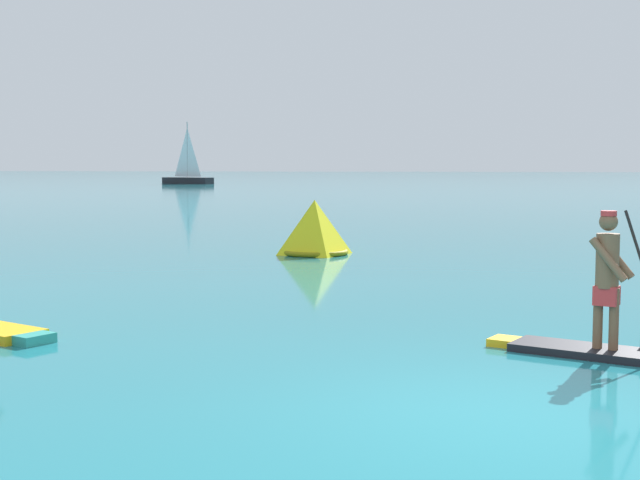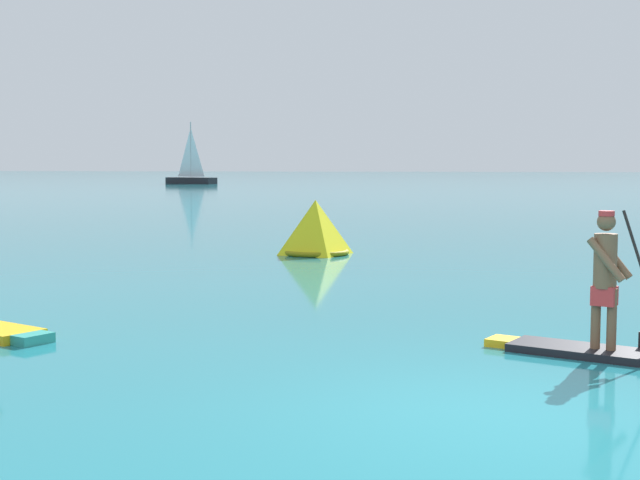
% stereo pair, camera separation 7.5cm
% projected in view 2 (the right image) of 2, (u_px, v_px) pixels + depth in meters
% --- Properties ---
extents(ground, '(440.00, 440.00, 0.00)m').
position_uv_depth(ground, '(509.00, 414.00, 7.96)').
color(ground, '#1E727F').
extents(paddleboarder_mid_center, '(3.09, 1.63, 1.73)m').
position_uv_depth(paddleboarder_mid_center, '(618.00, 327.00, 10.18)').
color(paddleboarder_mid_center, black).
rests_on(paddleboarder_mid_center, ground).
extents(race_marker_buoy, '(1.87, 1.87, 1.33)m').
position_uv_depth(race_marker_buoy, '(316.00, 230.00, 21.85)').
color(race_marker_buoy, yellow).
rests_on(race_marker_buoy, ground).
extents(sailboat_left_horizon, '(5.85, 3.24, 6.55)m').
position_uv_depth(sailboat_left_horizon, '(191.00, 176.00, 95.55)').
color(sailboat_left_horizon, black).
rests_on(sailboat_left_horizon, ground).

